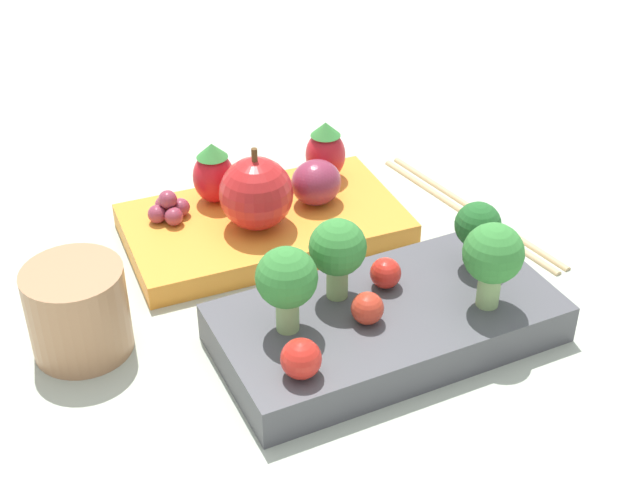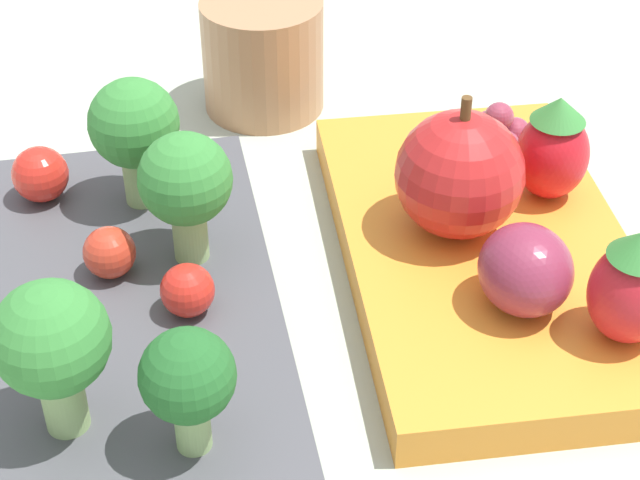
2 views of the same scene
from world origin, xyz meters
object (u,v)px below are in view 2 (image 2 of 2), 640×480
object	(u,v)px
broccoli_floret_1	(186,183)
plum	(525,270)
broccoli_floret_2	(52,344)
strawberry_1	(632,287)
broccoli_floret_0	(134,128)
bento_box_fruit	(485,254)
cherry_tomato_2	(109,252)
strawberry_0	(553,149)
drinking_cup	(263,55)
grape_cluster	(497,131)
bento_box_savoury	(138,327)
broccoli_floret_3	(188,380)
cherry_tomato_0	(40,174)
cherry_tomato_1	(187,290)
apple	(460,174)

from	to	relation	value
broccoli_floret_1	plum	size ratio (longest dim) A/B	1.42
broccoli_floret_2	strawberry_1	xyz separation A→B (m)	(-0.00, -0.22, -0.02)
broccoli_floret_0	bento_box_fruit	bearing A→B (deg)	-111.63
cherry_tomato_2	strawberry_0	bearing A→B (deg)	-86.01
broccoli_floret_2	drinking_cup	distance (m)	0.27
strawberry_0	grape_cluster	size ratio (longest dim) A/B	1.50
bento_box_savoury	bento_box_fruit	world-z (taller)	bento_box_savoury
broccoli_floret_0	broccoli_floret_1	world-z (taller)	broccoli_floret_0
bento_box_fruit	broccoli_floret_3	bearing A→B (deg)	121.55
cherry_tomato_0	broccoli_floret_0	bearing A→B (deg)	-108.44
broccoli_floret_0	broccoli_floret_2	distance (m)	0.13
broccoli_floret_1	drinking_cup	size ratio (longest dim) A/B	0.88
cherry_tomato_1	strawberry_1	xyz separation A→B (m)	(-0.05, -0.16, 0.00)
apple	plum	bearing A→B (deg)	-173.48
bento_box_savoury	grape_cluster	distance (m)	0.21
cherry_tomato_1	drinking_cup	world-z (taller)	drinking_cup
strawberry_0	broccoli_floret_1	bearing A→B (deg)	94.06
broccoli_floret_3	apple	bearing A→B (deg)	-53.32
broccoli_floret_3	cherry_tomato_1	world-z (taller)	broccoli_floret_3
broccoli_floret_0	apple	size ratio (longest dim) A/B	0.90
strawberry_1	cherry_tomato_1	bearing A→B (deg)	72.96
broccoli_floret_2	strawberry_0	bearing A→B (deg)	-67.86
broccoli_floret_3	bento_box_fruit	bearing A→B (deg)	-58.45
broccoli_floret_2	broccoli_floret_3	distance (m)	0.05
bento_box_savoury	cherry_tomato_0	bearing A→B (deg)	19.44
bento_box_fruit	broccoli_floret_0	size ratio (longest dim) A/B	3.85
cherry_tomato_2	strawberry_0	size ratio (longest dim) A/B	0.42
strawberry_1	grape_cluster	world-z (taller)	strawberry_1
cherry_tomato_1	strawberry_0	bearing A→B (deg)	-75.44
broccoli_floret_1	apple	size ratio (longest dim) A/B	0.88
broccoli_floret_2	strawberry_1	world-z (taller)	broccoli_floret_2
strawberry_1	broccoli_floret_3	bearing A→B (deg)	95.90
cherry_tomato_1	cherry_tomato_2	world-z (taller)	same
cherry_tomato_1	strawberry_1	distance (m)	0.17
broccoli_floret_0	broccoli_floret_3	xyz separation A→B (m)	(-0.15, 0.00, -0.01)
drinking_cup	broccoli_floret_3	bearing A→B (deg)	161.55
bento_box_savoury	broccoli_floret_3	bearing A→B (deg)	-173.31
broccoli_floret_1	broccoli_floret_3	bearing A→B (deg)	169.92
broccoli_floret_2	apple	size ratio (longest dim) A/B	0.91
grape_cluster	apple	bearing A→B (deg)	141.69
cherry_tomato_0	plum	distance (m)	0.22
broccoli_floret_1	strawberry_0	xyz separation A→B (m)	(0.01, -0.17, -0.02)
cherry_tomato_2	strawberry_1	size ratio (longest dim) A/B	0.42
broccoli_floret_3	cherry_tomato_0	size ratio (longest dim) A/B	1.97
broccoli_floret_0	cherry_tomato_0	distance (m)	0.05
cherry_tomato_0	cherry_tomato_1	world-z (taller)	cherry_tomato_0
bento_box_fruit	cherry_tomato_0	bearing A→B (deg)	69.09
grape_cluster	drinking_cup	distance (m)	0.14
cherry_tomato_0	drinking_cup	world-z (taller)	drinking_cup
broccoli_floret_3	grape_cluster	world-z (taller)	broccoli_floret_3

